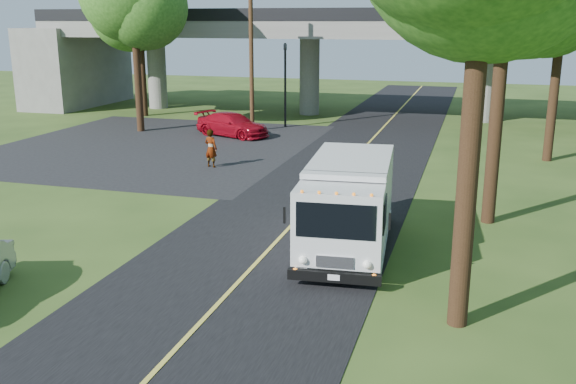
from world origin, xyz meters
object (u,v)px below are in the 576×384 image
at_px(utility_pole, 251,54).
at_px(red_sedan, 232,125).
at_px(pedestrian, 211,148).
at_px(step_van, 348,202).
at_px(tree_left_far, 140,6).
at_px(traffic_signal, 285,76).

relative_size(utility_pole, red_sedan, 1.94).
bearing_deg(pedestrian, step_van, 146.86).
bearing_deg(red_sedan, pedestrian, -145.71).
relative_size(tree_left_far, pedestrian, 5.59).
height_order(tree_left_far, red_sedan, tree_left_far).
bearing_deg(red_sedan, traffic_signal, -6.67).
bearing_deg(red_sedan, utility_pole, 5.75).
relative_size(utility_pole, tree_left_far, 0.91).
distance_m(tree_left_far, pedestrian, 18.72).
height_order(tree_left_far, pedestrian, tree_left_far).
bearing_deg(tree_left_far, red_sedan, -33.67).
bearing_deg(utility_pole, tree_left_far, 157.57).
bearing_deg(pedestrian, traffic_signal, -75.28).
height_order(traffic_signal, tree_left_far, tree_left_far).
bearing_deg(tree_left_far, traffic_signal, -9.65).
xyz_separation_m(traffic_signal, pedestrian, (0.03, -11.96, -2.32)).
distance_m(utility_pole, step_van, 21.50).
xyz_separation_m(step_van, pedestrian, (-8.16, 8.97, -0.55)).
relative_size(step_van, pedestrian, 3.66).
bearing_deg(utility_pole, step_van, -62.88).
height_order(step_van, red_sedan, step_van).
relative_size(step_van, red_sedan, 1.40).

